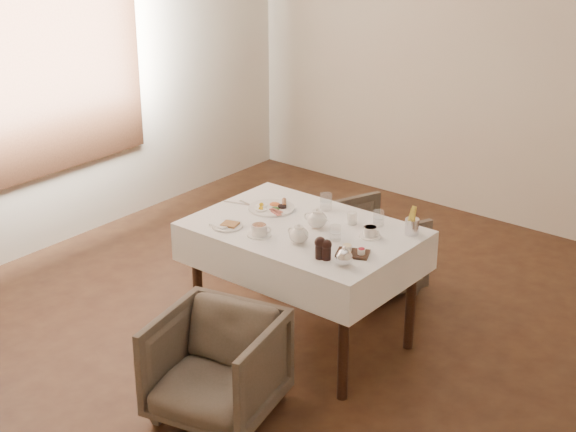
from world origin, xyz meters
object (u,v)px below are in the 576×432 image
(breakfast_plate, at_px, (272,207))
(teapot_centre, at_px, (317,218))
(armchair_near, at_px, (216,367))
(armchair_far, at_px, (366,250))
(table, at_px, (303,246))

(breakfast_plate, bearing_deg, teapot_centre, -23.82)
(armchair_near, distance_m, armchair_far, 1.69)
(armchair_near, distance_m, teapot_centre, 1.05)
(armchair_near, height_order, teapot_centre, teapot_centre)
(armchair_far, xyz_separation_m, teapot_centre, (0.16, -0.77, 0.53))
(armchair_far, bearing_deg, breakfast_plate, 93.08)
(armchair_near, relative_size, teapot_centre, 4.00)
(breakfast_plate, height_order, teapot_centre, teapot_centre)
(table, height_order, teapot_centre, teapot_centre)
(table, relative_size, teapot_centre, 8.20)
(armchair_far, relative_size, teapot_centre, 4.07)
(table, relative_size, armchair_far, 2.01)
(armchair_far, distance_m, teapot_centre, 0.95)
(armchair_near, relative_size, armchair_far, 0.98)
(armchair_far, xyz_separation_m, breakfast_plate, (-0.23, -0.71, 0.48))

